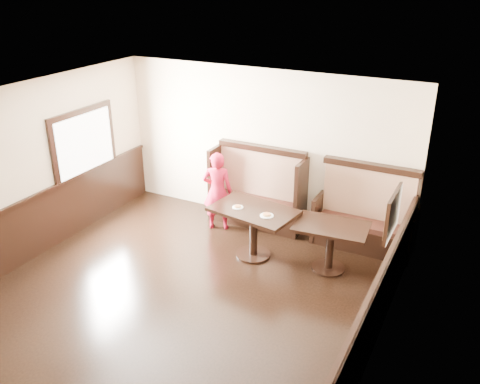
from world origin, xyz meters
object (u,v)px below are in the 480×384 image
Objects in this scene: booth_main at (258,196)px; table_main at (254,220)px; child at (217,191)px; booth_neighbor at (364,220)px; table_neighbor at (331,237)px.

table_main is (0.44, -1.12, 0.12)m from booth_main.
child is at bearing 158.21° from table_main.
booth_main is at bearing 120.46° from table_main.
child is (-0.99, 0.59, 0.08)m from table_main.
child is at bearing -167.99° from booth_neighbor.
table_main is at bearing -177.25° from table_neighbor.
table_main is at bearing -68.50° from booth_main.
child reaches higher than table_main.
booth_neighbor is at bearing -0.05° from booth_main.
table_main is 1.24m from table_neighbor.
booth_main is at bearing -157.59° from child.
booth_main is at bearing 179.95° from booth_neighbor.
booth_main reaches higher than table_neighbor.
booth_neighbor is at bearing 68.81° from table_neighbor.
booth_main is 1.21m from table_main.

